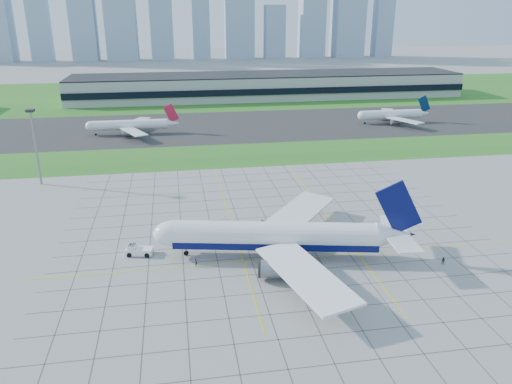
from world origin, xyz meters
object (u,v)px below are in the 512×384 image
at_px(pushback_tug, 138,250).
at_px(crew_far, 443,261).
at_px(distant_jet_2, 392,114).
at_px(light_mast, 34,138).
at_px(crew_near, 196,263).
at_px(airliner, 277,236).
at_px(distant_jet_1, 131,125).

xyz_separation_m(pushback_tug, crew_far, (70.35, -16.81, -0.24)).
height_order(pushback_tug, distant_jet_2, distant_jet_2).
xyz_separation_m(light_mast, distant_jet_2, (158.77, 73.00, -11.70)).
bearing_deg(light_mast, crew_near, -53.87).
distance_m(crew_near, crew_far, 57.48).
bearing_deg(crew_far, airliner, -148.47).
distance_m(pushback_tug, crew_far, 72.33).
distance_m(distant_jet_1, distant_jet_2, 133.38).
xyz_separation_m(pushback_tug, distant_jet_1, (-9.99, 128.74, 3.32)).
xyz_separation_m(light_mast, airliner, (68.28, -65.50, -10.75)).
relative_size(light_mast, distant_jet_1, 0.60).
bearing_deg(distant_jet_2, crew_near, -128.11).
bearing_deg(crew_near, crew_far, -91.84).
relative_size(light_mast, pushback_tug, 2.69).
bearing_deg(light_mast, airliner, -43.81).
bearing_deg(pushback_tug, airliner, 0.19).
distance_m(airliner, crew_far, 39.09).
bearing_deg(distant_jet_1, crew_far, -61.10).
bearing_deg(pushback_tug, distant_jet_1, 106.12).
bearing_deg(airliner, pushback_tug, -179.81).
bearing_deg(crew_near, light_mast, 42.88).
bearing_deg(distant_jet_1, pushback_tug, -85.56).
xyz_separation_m(airliner, crew_near, (-19.34, -1.54, -4.47)).
bearing_deg(distant_jet_2, crew_far, -109.63).
distance_m(crew_far, distant_jet_1, 166.29).
distance_m(crew_near, distant_jet_2, 178.01).
relative_size(airliner, crew_near, 32.62).
relative_size(airliner, crew_far, 34.09).
relative_size(pushback_tug, distant_jet_1, 0.22).
distance_m(airliner, distant_jet_2, 165.45).
xyz_separation_m(airliner, pushback_tug, (-32.86, 6.68, -4.27)).
bearing_deg(airliner, distant_jet_2, 68.53).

